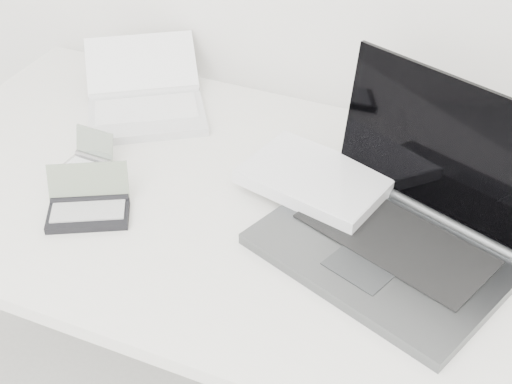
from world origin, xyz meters
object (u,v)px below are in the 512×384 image
at_px(desk, 278,227).
at_px(laptop_large, 378,211).
at_px(palmtop_charcoal, 88,206).
at_px(netbook_open_white, 145,101).

xyz_separation_m(desk, laptop_large, (0.19, 0.01, 0.09)).
height_order(laptop_large, palmtop_charcoal, laptop_large).
relative_size(laptop_large, palmtop_charcoal, 3.13).
bearing_deg(desk, laptop_large, 3.20).
bearing_deg(desk, palmtop_charcoal, -154.59).
relative_size(desk, netbook_open_white, 3.89).
bearing_deg(laptop_large, desk, -156.17).
height_order(laptop_large, netbook_open_white, laptop_large).
bearing_deg(netbook_open_white, desk, -60.64).
bearing_deg(desk, netbook_open_white, 152.63).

